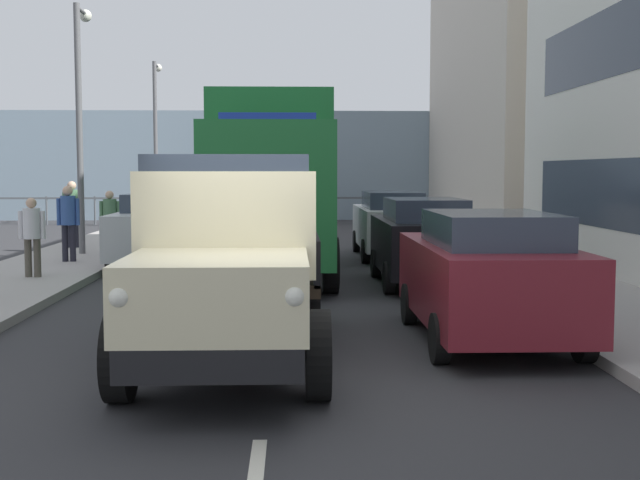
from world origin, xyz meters
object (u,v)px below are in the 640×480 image
Objects in this scene: car_silver_oppositeside_0 at (162,228)px; pedestrian_with_bag at (110,217)px; car_maroon_kerbside_near at (488,274)px; pedestrian_near_railing at (32,231)px; car_white_kerbside_2 at (391,223)px; car_navy_oppositeside_2 at (212,206)px; lamp_post_far at (156,127)px; pedestrian_by_lamp at (72,208)px; car_black_kerbside_1 at (423,240)px; pedestrian_couple_b at (68,217)px; lamp_post_promenade at (80,106)px; lorry_cargo_green at (272,179)px; car_teal_oppositeside_1 at (196,213)px; truck_vintage_cream at (229,267)px.

pedestrian_with_bag reaches higher than car_silver_oppositeside_0.
car_maroon_kerbside_near is 9.67m from pedestrian_near_railing.
car_white_kerbside_2 is at bearing -178.41° from pedestrian_with_bag.
car_navy_oppositeside_2 is 0.67× the size of lamp_post_far.
car_black_kerbside_1 is at bearing 141.79° from pedestrian_by_lamp.
lamp_post_promenade is at bearing -85.14° from pedestrian_couple_b.
pedestrian_by_lamp reaches higher than car_navy_oppositeside_2.
car_maroon_kerbside_near is at bearing 90.00° from car_black_kerbside_1.
pedestrian_near_railing is (7.74, 4.97, 0.17)m from car_white_kerbside_2.
lorry_cargo_green reaches higher than car_black_kerbside_1.
lorry_cargo_green reaches higher than pedestrian_near_railing.
lamp_post_far is (0.08, -12.20, 0.08)m from lamp_post_promenade.
pedestrian_with_bag is at bearing 93.69° from lamp_post_far.
pedestrian_by_lamp is 3.15m from lamp_post_promenade.
pedestrian_couple_b is at bearing -47.98° from car_maroon_kerbside_near.
truck_vintage_cream is at bearing 97.85° from car_teal_oppositeside_1.
car_black_kerbside_1 is 0.61× the size of lamp_post_promenade.
lamp_post_far is (2.34, -13.81, 3.10)m from car_silver_oppositeside_0.
truck_vintage_cream is at bearing 23.48° from car_maroon_kerbside_near.
car_white_kerbside_2 is (-3.29, -12.21, -0.28)m from truck_vintage_cream.
truck_vintage_cream reaches higher than car_maroon_kerbside_near.
truck_vintage_cream reaches higher than car_navy_oppositeside_2.
pedestrian_near_railing reaches higher than car_black_kerbside_1.
pedestrian_near_railing is (7.74, -0.38, 0.18)m from car_black_kerbside_1.
car_navy_oppositeside_2 is at bearing 149.92° from lamp_post_far.
car_maroon_kerbside_near is 2.59× the size of pedestrian_near_railing.
pedestrian_couple_b is at bearing 80.83° from car_navy_oppositeside_2.
pedestrian_couple_b is (0.04, -2.83, 0.12)m from pedestrian_near_railing.
car_navy_oppositeside_2 is at bearing -97.38° from pedestrian_near_railing.
car_black_kerbside_1 is (-3.02, 1.80, -1.18)m from lorry_cargo_green.
pedestrian_with_bag is 0.25× the size of lamp_post_promenade.
pedestrian_with_bag is (-0.49, -4.77, 0.02)m from pedestrian_near_railing.
pedestrian_with_bag is (-0.54, -1.94, -0.10)m from pedestrian_couple_b.
lamp_post_far reaches higher than car_maroon_kerbside_near.
car_white_kerbside_2 is at bearing 117.90° from car_navy_oppositeside_2.
car_maroon_kerbside_near is 11.63m from pedestrian_couple_b.
pedestrian_near_railing reaches higher than car_navy_oppositeside_2.
pedestrian_by_lamp is (2.93, 9.33, 0.34)m from car_navy_oppositeside_2.
pedestrian_couple_b is at bearing 74.51° from pedestrian_with_bag.
lorry_cargo_green reaches higher than pedestrian_by_lamp.
lamp_post_far is at bearing -30.08° from car_navy_oppositeside_2.
pedestrian_by_lamp is at bearing -41.68° from lorry_cargo_green.
lorry_cargo_green is 16.57m from lamp_post_far.
pedestrian_by_lamp is at bearing -9.46° from car_white_kerbside_2.
car_silver_oppositeside_0 is 2.15m from pedestrian_couple_b.
car_white_kerbside_2 is at bearing -130.31° from lorry_cargo_green.
car_maroon_kerbside_near is at bearing 104.82° from car_navy_oppositeside_2.
car_navy_oppositeside_2 is at bearing -107.43° from pedestrian_by_lamp.
car_navy_oppositeside_2 is at bearing -90.00° from car_teal_oppositeside_1.
car_navy_oppositeside_2 is (2.41, -22.97, -0.28)m from truck_vintage_cream.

